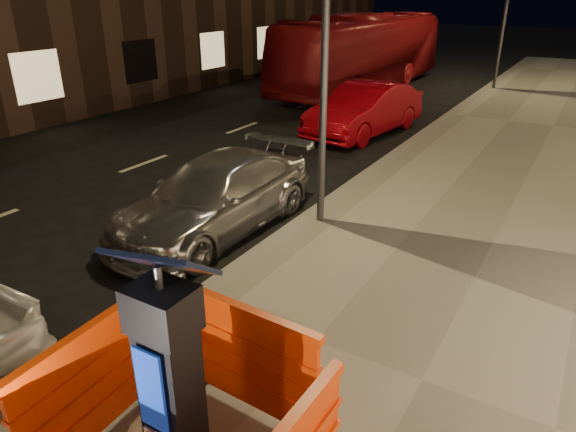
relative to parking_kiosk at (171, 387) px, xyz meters
The scene contains 11 objects.
ground_plane 3.06m from the parking_kiosk, 128.35° to the left, with size 120.00×120.00×0.00m, color black.
sidewalk 2.77m from the parking_kiosk, 60.36° to the left, with size 6.00×60.00×0.15m, color gray.
kerb 3.03m from the parking_kiosk, 128.35° to the left, with size 0.30×60.00×0.15m, color slate.
parking_kiosk is the anchor object (origin of this frame).
barrier_back 1.06m from the parking_kiosk, 90.00° to the left, with size 1.50×0.62×1.17m, color #E83705.
barrier_kerbside 1.06m from the parking_kiosk, behind, with size 1.50×0.62×1.17m, color #E83705.
car_silver 5.31m from the parking_kiosk, 125.28° to the left, with size 1.71×4.20×1.22m, color #B0B0B5.
car_red 11.94m from the parking_kiosk, 106.34° to the left, with size 1.50×4.29×1.41m, color #9B0611.
bus_doubledecker 19.20m from the parking_kiosk, 109.29° to the left, with size 2.48×10.59×2.95m, color maroon.
street_lamp_mid 5.76m from the parking_kiosk, 106.03° to the left, with size 0.12×0.12×6.00m, color #3F3F44.
street_lamp_far 20.35m from the parking_kiosk, 94.23° to the left, with size 0.12×0.12×6.00m, color #3F3F44.
Camera 1 is at (3.94, -4.23, 3.81)m, focal length 32.00 mm.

